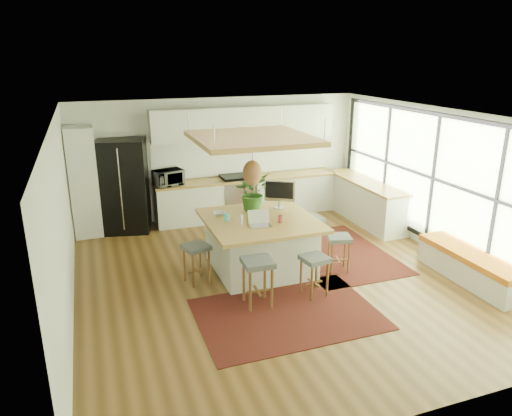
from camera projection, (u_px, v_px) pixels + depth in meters
name	position (u px, v px, depth m)	size (l,w,h in m)	color
floor	(277.00, 277.00, 8.08)	(7.00, 7.00, 0.00)	#523617
ceiling	(279.00, 117.00, 7.24)	(7.00, 7.00, 0.00)	white
wall_back	(220.00, 158.00, 10.79)	(6.50, 6.50, 0.00)	silver
wall_front	(417.00, 304.00, 4.53)	(6.50, 6.50, 0.00)	silver
wall_left	(62.00, 224.00, 6.62)	(7.00, 7.00, 0.00)	silver
wall_right	(442.00, 183.00, 8.70)	(7.00, 7.00, 0.00)	silver
window_wall	(441.00, 181.00, 8.68)	(0.10, 6.20, 2.60)	black
pantry	(84.00, 182.00, 9.63)	(0.55, 0.60, 2.25)	silver
back_counter_base	(247.00, 198.00, 10.96)	(4.20, 0.60, 0.88)	silver
back_counter_top	(247.00, 179.00, 10.82)	(4.24, 0.64, 0.05)	olive
backsplash	(243.00, 157.00, 10.95)	(4.20, 0.02, 0.80)	white
upper_cabinets	(245.00, 123.00, 10.56)	(4.20, 0.34, 0.70)	silver
range	(237.00, 196.00, 10.87)	(0.76, 0.62, 1.00)	#A5A5AA
right_counter_base	(365.00, 202.00, 10.67)	(0.60, 2.50, 0.88)	silver
right_counter_top	(366.00, 182.00, 10.53)	(0.64, 2.54, 0.05)	olive
window_bench	(469.00, 267.00, 7.87)	(0.52, 2.00, 0.50)	silver
ceiling_panel	(252.00, 155.00, 7.70)	(1.86, 1.86, 0.80)	olive
rug_near	(287.00, 314.00, 6.92)	(2.60, 1.80, 0.01)	black
rug_right	(337.00, 253.00, 9.02)	(1.80, 2.60, 0.01)	black
fridge	(124.00, 189.00, 9.93)	(0.97, 0.76, 1.96)	black
island	(260.00, 244.00, 8.25)	(1.85, 1.85, 0.93)	olive
stool_near_left	(258.00, 284.00, 7.07)	(0.44, 0.44, 0.74)	#454C4D
stool_near_right	(314.00, 274.00, 7.38)	(0.39, 0.39, 0.65)	#454C4D
stool_right_front	(338.00, 252.00, 8.21)	(0.38, 0.38, 0.65)	#454C4D
stool_right_back	(310.00, 234.00, 8.99)	(0.42, 0.42, 0.71)	#454C4D
stool_left_side	(197.00, 262.00, 7.80)	(0.39, 0.39, 0.66)	#454C4D
laptop	(260.00, 219.00, 7.73)	(0.35, 0.37, 0.26)	#A5A5AA
monitor	(279.00, 194.00, 8.59)	(0.56, 0.20, 0.52)	#A5A5AA
microwave	(168.00, 176.00, 10.13)	(0.60, 0.33, 0.41)	#A5A5AA
island_plant	(252.00, 196.00, 8.48)	(0.60, 0.67, 0.52)	#1E4C19
island_bowl	(219.00, 214.00, 8.29)	(0.21, 0.21, 0.05)	white
island_bottle_0	(228.00, 215.00, 7.99)	(0.07, 0.07, 0.19)	#39DDE4
island_bottle_1	(241.00, 219.00, 7.81)	(0.07, 0.07, 0.19)	silver
island_bottle_2	(281.00, 217.00, 7.88)	(0.07, 0.07, 0.19)	maroon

